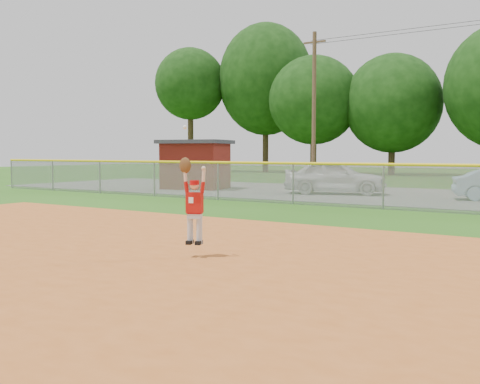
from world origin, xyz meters
name	(u,v)px	position (x,y,z in m)	size (l,w,h in m)	color
ground	(206,261)	(0.00, 0.00, 0.00)	(120.00, 120.00, 0.00)	#265613
clay_infield	(68,300)	(0.00, -3.00, 0.02)	(24.00, 16.00, 0.04)	#AF561F
parking_strip	(426,197)	(0.00, 16.00, 0.01)	(44.00, 10.00, 0.03)	#65625E
car_white_a	(335,177)	(-3.79, 15.12, 0.80)	(1.81, 4.51, 1.54)	silver
utility_shed	(196,164)	(-11.27, 14.62, 1.29)	(3.83, 3.25, 2.53)	#5C140D
outfield_fence	(383,183)	(0.00, 10.00, 0.88)	(40.06, 0.10, 1.55)	gray
power_lines	(477,97)	(1.00, 22.00, 4.68)	(19.40, 0.24, 9.00)	#4C3823
ballplayer	(193,201)	(-0.29, 0.01, 1.03)	(0.51, 0.27, 2.10)	silver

